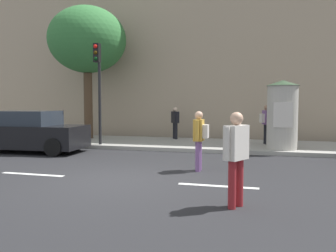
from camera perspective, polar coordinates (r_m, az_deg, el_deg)
name	(u,v)px	position (r m, az deg, el deg)	size (l,w,h in m)	color
ground_plane	(118,180)	(8.63, -8.09, -8.66)	(80.00, 80.00, 0.00)	#232326
sidewalk_curb	(183,144)	(15.21, 2.48, -2.94)	(36.00, 4.00, 0.15)	#9E9B93
lane_markings	(118,180)	(8.63, -8.09, -8.64)	(25.80, 0.16, 0.01)	silver
building_backdrop	(203,37)	(20.35, 5.78, 14.26)	(36.00, 5.00, 11.12)	tan
traffic_light	(98,77)	(14.54, -11.29, 7.86)	(0.24, 0.45, 4.08)	black
poster_column	(282,114)	(13.56, 18.09, 1.83)	(1.21, 1.21, 2.53)	#B2ADA3
street_tree	(87,41)	(17.59, -12.99, 13.39)	(3.69, 3.69, 6.28)	#4C3826
pedestrian_near_pole	(200,136)	(9.55, 5.15, -1.56)	(0.38, 0.60, 1.63)	#724C84
pedestrian_in_red_top	(236,151)	(6.29, 11.02, -4.05)	(0.43, 0.59, 1.70)	maroon
pedestrian_with_bag	(175,120)	(16.53, 1.17, 0.91)	(0.46, 0.54, 1.50)	black
pedestrian_in_light_jacket	(266,121)	(14.96, 15.65, 0.81)	(0.48, 0.59, 1.62)	black
parked_car_dark	(30,132)	(14.20, -21.57, -0.95)	(4.15, 2.04, 1.56)	black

